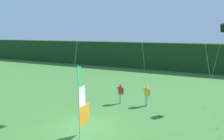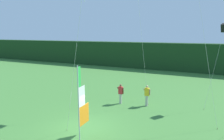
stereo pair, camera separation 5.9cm
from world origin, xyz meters
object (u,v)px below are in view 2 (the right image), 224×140
Objects in this scene: person_near_banner at (121,93)px; person_mid_field at (147,95)px; banner_flag at (82,104)px; kite_black_box_1 at (224,28)px.

person_mid_field is (2.16, 0.38, 0.02)m from person_near_banner.
banner_flag is 6.29m from person_near_banner.
banner_flag is 12.47m from kite_black_box_1.
banner_flag is at bearing -106.54° from person_mid_field.
banner_flag is at bearing -128.03° from kite_black_box_1.
person_mid_field is 0.26× the size of kite_black_box_1.
kite_black_box_1 reaches higher than banner_flag.
person_near_banner is 9.67m from kite_black_box_1.
kite_black_box_1 reaches higher than person_mid_field.
person_mid_field is at bearing 73.46° from banner_flag.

